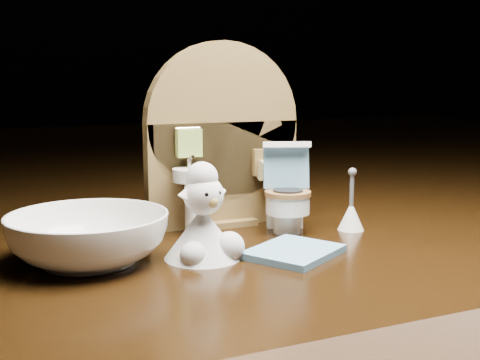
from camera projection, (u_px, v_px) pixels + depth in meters
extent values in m
cube|color=black|center=(255.00, 307.00, 0.46)|extent=(2.50, 2.50, 0.10)
cube|color=brown|center=(222.00, 174.00, 0.50)|extent=(0.13, 0.02, 0.09)
cylinder|color=brown|center=(222.00, 122.00, 0.49)|extent=(0.13, 0.02, 0.13)
cube|color=brown|center=(223.00, 221.00, 0.51)|extent=(0.05, 0.04, 0.01)
cylinder|color=white|center=(192.00, 206.00, 0.47)|extent=(0.01, 0.01, 0.04)
cylinder|color=white|center=(193.00, 175.00, 0.47)|extent=(0.03, 0.03, 0.01)
cylinder|color=silver|center=(189.00, 161.00, 0.47)|extent=(0.00, 0.00, 0.01)
cube|color=#91AD48|center=(189.00, 143.00, 0.47)|extent=(0.02, 0.01, 0.02)
cube|color=brown|center=(267.00, 162.00, 0.50)|extent=(0.02, 0.01, 0.02)
cylinder|color=beige|center=(270.00, 170.00, 0.50)|extent=(0.02, 0.02, 0.02)
cylinder|color=white|center=(287.00, 223.00, 0.48)|extent=(0.02, 0.02, 0.02)
cylinder|color=white|center=(288.00, 204.00, 0.47)|extent=(0.03, 0.03, 0.01)
cylinder|color=brown|center=(288.00, 193.00, 0.47)|extent=(0.04, 0.04, 0.00)
cube|color=white|center=(285.00, 201.00, 0.49)|extent=(0.03, 0.02, 0.04)
cube|color=#5D8DAD|center=(286.00, 166.00, 0.48)|extent=(0.04, 0.03, 0.04)
cube|color=white|center=(287.00, 145.00, 0.47)|extent=(0.04, 0.02, 0.01)
cylinder|color=#99C442|center=(295.00, 168.00, 0.49)|extent=(0.01, 0.01, 0.01)
cube|color=#5D8DAD|center=(294.00, 252.00, 0.41)|extent=(0.08, 0.08, 0.00)
cone|color=white|center=(351.00, 216.00, 0.48)|extent=(0.02, 0.02, 0.02)
cylinder|color=#59595B|center=(352.00, 190.00, 0.48)|extent=(0.00, 0.00, 0.03)
sphere|color=#59595B|center=(352.00, 172.00, 0.48)|extent=(0.01, 0.01, 0.01)
cone|color=silver|center=(203.00, 233.00, 0.41)|extent=(0.05, 0.05, 0.04)
sphere|color=silver|center=(229.00, 247.00, 0.40)|extent=(0.02, 0.02, 0.02)
sphere|color=silver|center=(193.00, 255.00, 0.39)|extent=(0.02, 0.02, 0.02)
sphere|color=white|center=(204.00, 195.00, 0.40)|extent=(0.03, 0.03, 0.03)
sphere|color=tan|center=(211.00, 201.00, 0.39)|extent=(0.01, 0.01, 0.01)
sphere|color=silver|center=(202.00, 178.00, 0.40)|extent=(0.02, 0.02, 0.02)
cone|color=white|center=(186.00, 192.00, 0.40)|extent=(0.01, 0.01, 0.01)
cone|color=white|center=(217.00, 188.00, 0.41)|extent=(0.01, 0.01, 0.01)
sphere|color=black|center=(206.00, 195.00, 0.39)|extent=(0.00, 0.00, 0.00)
sphere|color=black|center=(219.00, 193.00, 0.39)|extent=(0.00, 0.00, 0.00)
imported|color=white|center=(88.00, 238.00, 0.40)|extent=(0.11, 0.11, 0.03)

